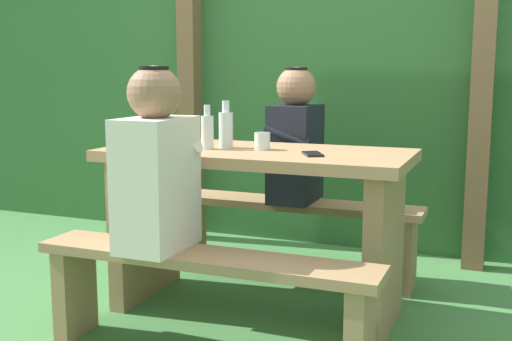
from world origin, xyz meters
The scene contains 13 objects.
ground_plane centered at (0.00, 0.00, 0.00)m, with size 12.00×12.00×0.00m, color #447E42.
hedge_backdrop centered at (0.00, 1.61, 0.93)m, with size 6.40×0.72×1.86m, color #2D5E2C.
pergola_post_left centered at (-0.91, 1.09, 0.97)m, with size 0.12×0.12×1.93m, color brown.
pergola_post_right centered at (0.91, 1.09, 0.97)m, with size 0.12×0.12×1.93m, color brown.
picnic_table centered at (0.00, 0.00, 0.52)m, with size 1.40×0.64×0.77m.
bench_near centered at (0.00, -0.54, 0.31)m, with size 1.40×0.24×0.43m.
bench_far centered at (0.00, 0.54, 0.31)m, with size 1.40×0.24×0.43m.
person_white_shirt centered at (-0.20, -0.54, 0.76)m, with size 0.25×0.35×0.72m.
person_black_coat centered at (0.01, 0.54, 0.76)m, with size 0.25×0.35×0.72m.
drinking_glass centered at (0.03, 0.01, 0.81)m, with size 0.07×0.07×0.08m, color silver.
bottle_left centered at (-0.22, -0.06, 0.86)m, with size 0.06×0.06×0.20m.
bottle_right centered at (-0.16, 0.01, 0.86)m, with size 0.07×0.07×0.22m.
cell_phone centered at (0.30, -0.09, 0.78)m, with size 0.07×0.14×0.01m, color black.
Camera 1 is at (1.08, -2.66, 1.13)m, focal length 44.46 mm.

